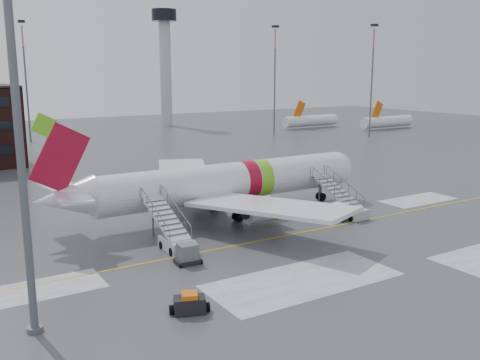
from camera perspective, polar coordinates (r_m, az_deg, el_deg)
ground at (r=49.49m, az=5.08°, el=-5.48°), size 260.00×260.00×0.00m
airliner at (r=53.52m, az=-1.99°, el=-0.35°), size 35.03×32.97×11.18m
airstair_fwd at (r=55.13m, az=11.25°, el=-2.73°), size 2.05×7.70×3.48m
airstair_aft at (r=44.82m, az=-7.18°, el=-5.93°), size 2.05×7.70×3.48m
pushback_tug at (r=54.17m, az=10.66°, el=-3.35°), size 3.08×2.59×1.60m
uld_container at (r=41.36m, az=-5.61°, el=-7.89°), size 2.01×1.53×1.57m
baggage_tractor at (r=33.50m, az=-5.41°, el=-13.06°), size 2.61×1.74×1.28m
light_mast_near at (r=30.33m, az=-22.64°, el=5.86°), size 1.20×1.20×22.90m
control_tower at (r=145.20m, az=-7.99°, el=13.17°), size 6.40×6.40×30.00m
light_mast_far_ne at (r=122.17m, az=3.73°, el=11.27°), size 1.20×1.20×24.25m
light_mast_far_n at (r=117.67m, az=-21.92°, el=10.46°), size 1.20×1.20×24.25m
light_mast_far_e at (r=121.78m, az=13.92°, el=10.96°), size 1.20×1.20×24.25m
distant_aircraft at (r=137.27m, az=10.22°, el=5.36°), size 35.00×18.00×8.00m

